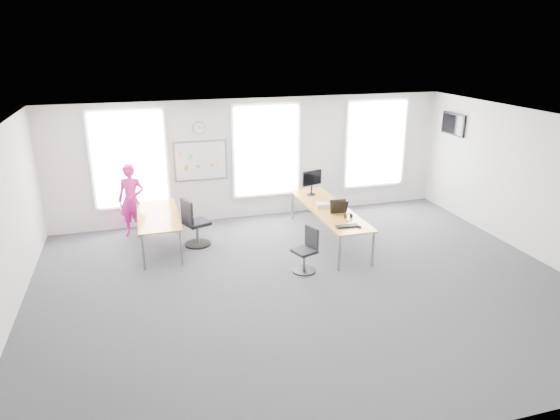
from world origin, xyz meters
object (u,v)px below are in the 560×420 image
object	(u,v)px
chair_left	(194,225)
keyboard	(347,226)
monitor	(312,180)
chair_right	(306,252)
desk_left	(158,217)
desk_right	(329,210)
person	(132,200)
headphones	(348,216)

from	to	relation	value
chair_left	keyboard	world-z (taller)	chair_left
monitor	chair_right	bearing A→B (deg)	-128.70
desk_left	desk_right	bearing A→B (deg)	-9.26
desk_left	person	distance (m)	1.10
keyboard	headphones	bearing A→B (deg)	69.81
chair_left	monitor	bearing A→B (deg)	-102.17
desk_right	keyboard	world-z (taller)	keyboard
chair_left	person	size ratio (longest dim) A/B	0.64
desk_left	headphones	size ratio (longest dim) A/B	12.43
chair_left	headphones	bearing A→B (deg)	-133.83
chair_left	monitor	size ratio (longest dim) A/B	1.78
desk_right	desk_left	xyz separation A→B (m)	(-3.70, 0.60, 0.00)
desk_right	monitor	xyz separation A→B (m)	(-0.04, 1.04, 0.42)
desk_left	monitor	size ratio (longest dim) A/B	3.54
chair_right	headphones	distance (m)	1.37
desk_right	headphones	bearing A→B (deg)	-77.79
desk_right	person	bearing A→B (deg)	159.76
keyboard	monitor	xyz separation A→B (m)	(0.03, 2.22, 0.35)
keyboard	headphones	size ratio (longest dim) A/B	2.75
monitor	person	bearing A→B (deg)	156.06
chair_right	monitor	world-z (taller)	monitor
keyboard	monitor	world-z (taller)	monitor
desk_right	chair_right	world-z (taller)	chair_right
person	headphones	bearing A→B (deg)	-7.69
desk_right	chair_right	distance (m)	1.70
desk_left	monitor	distance (m)	3.71
headphones	desk_left	bearing A→B (deg)	172.72
desk_left	keyboard	world-z (taller)	keyboard
desk_right	chair_left	size ratio (longest dim) A/B	2.92
desk_left	chair_right	bearing A→B (deg)	-35.65
desk_right	headphones	world-z (taller)	headphones
headphones	chair_right	bearing A→B (deg)	-139.65
chair_left	desk_left	bearing A→B (deg)	63.43
desk_left	monitor	bearing A→B (deg)	6.75
desk_right	chair_right	xyz separation A→B (m)	(-0.99, -1.34, -0.33)
desk_right	chair_right	bearing A→B (deg)	-126.48
chair_left	monitor	distance (m)	3.02
person	keyboard	bearing A→B (deg)	-13.68
person	keyboard	size ratio (longest dim) A/B	3.58
keyboard	desk_left	bearing A→B (deg)	158.56
chair_right	monitor	size ratio (longest dim) A/B	1.46
keyboard	person	bearing A→B (deg)	151.35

